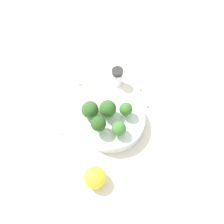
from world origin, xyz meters
name	(u,v)px	position (x,y,z in m)	size (l,w,h in m)	color
ground_plane	(112,124)	(0.00, 0.00, 0.00)	(3.00, 3.00, 0.00)	silver
bowl	(112,120)	(0.00, 0.00, 0.02)	(0.17, 0.17, 0.04)	silver
broccoli_floret_0	(99,124)	(0.01, 0.05, 0.07)	(0.04, 0.04, 0.05)	#8EB770
broccoli_floret_1	(119,129)	(-0.04, 0.03, 0.06)	(0.04, 0.04, 0.04)	#84AD66
broccoli_floret_2	(108,108)	(0.01, 0.00, 0.07)	(0.04, 0.04, 0.05)	#84AD66
broccoli_floret_3	(126,109)	(-0.03, -0.03, 0.06)	(0.03, 0.03, 0.05)	#7A9E5B
broccoli_floret_4	(90,110)	(0.05, 0.02, 0.06)	(0.04, 0.04, 0.05)	#7A9E5B
pepper_shaker	(117,77)	(0.06, -0.13, 0.03)	(0.03, 0.03, 0.06)	silver
lemon_wedge	(95,177)	(-0.05, 0.15, 0.03)	(0.05, 0.05, 0.05)	yellow
almond_crumb_0	(141,89)	(-0.01, -0.14, 0.00)	(0.01, 0.01, 0.01)	#AD7F4C
almond_crumb_1	(80,84)	(0.16, -0.06, 0.00)	(0.01, 0.01, 0.01)	tan
almond_crumb_2	(62,134)	(0.10, 0.10, 0.00)	(0.01, 0.00, 0.01)	#AD7F4C
almond_crumb_3	(148,106)	(-0.06, -0.10, 0.00)	(0.01, 0.01, 0.01)	olive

